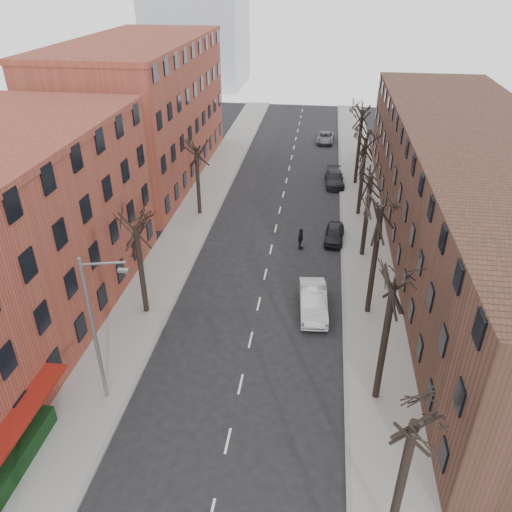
% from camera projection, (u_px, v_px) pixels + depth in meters
% --- Properties ---
extents(sidewalk_left, '(4.00, 90.00, 0.15)m').
position_uv_depth(sidewalk_left, '(198.00, 209.00, 49.28)').
color(sidewalk_left, gray).
rests_on(sidewalk_left, ground).
extents(sidewalk_right, '(4.00, 90.00, 0.15)m').
position_uv_depth(sidewalk_right, '(363.00, 219.00, 47.41)').
color(sidewalk_right, gray).
rests_on(sidewalk_right, ground).
extents(building_left_far, '(12.00, 28.00, 14.00)m').
position_uv_depth(building_left_far, '(143.00, 113.00, 54.46)').
color(building_left_far, brown).
rests_on(building_left_far, ground).
extents(building_right, '(12.00, 50.00, 10.00)m').
position_uv_depth(building_right, '(474.00, 196.00, 39.72)').
color(building_right, '#4B2D23').
rests_on(building_right, ground).
extents(awning_left, '(1.20, 7.00, 0.15)m').
position_uv_depth(awning_left, '(33.00, 453.00, 24.62)').
color(awning_left, maroon).
rests_on(awning_left, ground).
extents(hedge, '(0.80, 6.00, 1.00)m').
position_uv_depth(hedge, '(17.00, 461.00, 23.45)').
color(hedge, black).
rests_on(hedge, sidewalk_left).
extents(tree_right_b, '(5.20, 5.20, 10.80)m').
position_uv_depth(tree_right_b, '(375.00, 398.00, 27.78)').
color(tree_right_b, black).
rests_on(tree_right_b, ground).
extents(tree_right_c, '(5.20, 5.20, 11.60)m').
position_uv_depth(tree_right_c, '(367.00, 312.00, 34.64)').
color(tree_right_c, black).
rests_on(tree_right_c, ground).
extents(tree_right_d, '(5.20, 5.20, 10.00)m').
position_uv_depth(tree_right_d, '(362.00, 255.00, 41.49)').
color(tree_right_d, black).
rests_on(tree_right_d, ground).
extents(tree_right_e, '(5.20, 5.20, 10.80)m').
position_uv_depth(tree_right_e, '(358.00, 215.00, 48.35)').
color(tree_right_e, black).
rests_on(tree_right_e, ground).
extents(tree_right_f, '(5.20, 5.20, 11.60)m').
position_uv_depth(tree_right_f, '(355.00, 184.00, 55.21)').
color(tree_right_f, black).
rests_on(tree_right_f, ground).
extents(tree_left_a, '(5.20, 5.20, 9.50)m').
position_uv_depth(tree_left_a, '(147.00, 312.00, 34.70)').
color(tree_left_a, black).
rests_on(tree_left_a, ground).
extents(tree_left_b, '(5.20, 5.20, 9.50)m').
position_uv_depth(tree_left_b, '(200.00, 214.00, 48.42)').
color(tree_left_b, black).
rests_on(tree_left_b, ground).
extents(streetlight, '(2.45, 0.22, 9.03)m').
position_uv_depth(streetlight, '(96.00, 326.00, 25.26)').
color(streetlight, slate).
rests_on(streetlight, ground).
extents(silver_sedan, '(2.24, 5.31, 1.70)m').
position_uv_depth(silver_sedan, '(313.00, 301.00, 34.33)').
color(silver_sedan, '#A9AAB0').
rests_on(silver_sedan, ground).
extents(parked_car_near, '(1.88, 4.09, 1.36)m').
position_uv_depth(parked_car_near, '(334.00, 234.00, 43.40)').
color(parked_car_near, black).
rests_on(parked_car_near, ground).
extents(parked_car_mid, '(2.27, 5.00, 1.42)m').
position_uv_depth(parked_car_mid, '(334.00, 179.00, 54.69)').
color(parked_car_mid, black).
rests_on(parked_car_mid, ground).
extents(parked_car_far, '(2.45, 4.86, 1.32)m').
position_uv_depth(parked_car_far, '(325.00, 137.00, 68.07)').
color(parked_car_far, slate).
rests_on(parked_car_far, ground).
extents(pedestrian_crossing, '(0.74, 1.21, 1.93)m').
position_uv_depth(pedestrian_crossing, '(301.00, 239.00, 42.00)').
color(pedestrian_crossing, black).
rests_on(pedestrian_crossing, ground).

